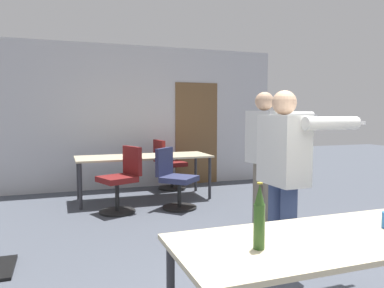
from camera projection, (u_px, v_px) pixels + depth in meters
back_wall at (144, 118)px, 7.29m from camera, size 5.48×0.12×2.72m
conference_table_near at (331, 247)px, 2.17m from camera, size 1.88×0.75×0.73m
conference_table_far at (144, 159)px, 6.22m from camera, size 2.21×0.80×0.73m
person_right_polo at (284, 164)px, 3.39m from camera, size 0.78×0.71×1.65m
person_left_plaid at (265, 147)px, 4.62m from camera, size 0.87×0.61×1.70m
office_chair_side_rolled at (175, 181)px, 5.66m from camera, size 0.68×0.69×0.91m
office_chair_far_left at (168, 166)px, 7.06m from camera, size 0.58×0.52×0.94m
office_chair_far_right at (122, 181)px, 5.44m from camera, size 0.65×0.61×0.95m
beer_bottle at (259, 218)px, 1.95m from camera, size 0.06×0.06×0.35m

